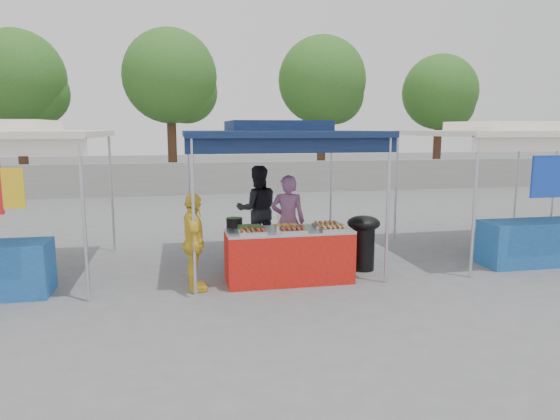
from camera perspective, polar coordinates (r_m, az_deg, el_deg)
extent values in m
plane|color=slate|center=(8.25, 0.84, -7.88)|extent=(80.00, 80.00, 0.00)
cube|color=gray|center=(18.87, -6.30, 3.65)|extent=(40.00, 0.25, 1.20)
cylinder|color=silver|center=(7.32, -9.84, -0.96)|extent=(0.05, 0.05, 2.30)
cylinder|color=silver|center=(7.98, 12.21, -0.19)|extent=(0.05, 0.05, 2.30)
cylinder|color=silver|center=(10.29, -10.35, 1.96)|extent=(0.05, 0.05, 2.30)
cylinder|color=silver|center=(10.77, 5.83, 2.38)|extent=(0.05, 0.05, 2.30)
cube|color=#112047|center=(8.87, -0.52, 8.73)|extent=(3.20, 3.20, 0.10)
cube|color=#112047|center=(8.87, -0.52, 9.57)|extent=(1.65, 1.65, 0.18)
cube|color=#112047|center=(7.40, 1.71, 7.46)|extent=(3.20, 0.04, 0.25)
cylinder|color=silver|center=(7.44, -21.47, -1.32)|extent=(0.05, 0.05, 2.30)
cylinder|color=silver|center=(10.37, -18.67, 1.67)|extent=(0.05, 0.05, 2.30)
cube|color=yellow|center=(7.58, -28.82, 2.18)|extent=(0.45, 0.04, 0.55)
cylinder|color=silver|center=(8.69, 21.32, 0.14)|extent=(0.05, 0.05, 2.30)
cylinder|color=silver|center=(11.30, 13.12, 2.51)|extent=(0.05, 0.05, 2.30)
cylinder|color=silver|center=(12.84, 25.41, 2.64)|extent=(0.05, 0.05, 2.30)
cube|color=white|center=(10.68, 24.18, 8.02)|extent=(3.20, 3.20, 0.10)
cube|color=white|center=(10.68, 24.22, 8.72)|extent=(1.65, 1.65, 0.18)
cube|color=white|center=(9.50, 29.38, 6.68)|extent=(3.20, 0.04, 0.25)
cube|color=#2260B1|center=(10.09, 26.73, -3.37)|extent=(1.80, 0.70, 0.80)
cube|color=#153FBF|center=(9.51, 29.20, 3.37)|extent=(1.00, 0.04, 0.70)
cylinder|color=silver|center=(13.46, 28.82, 2.65)|extent=(0.05, 0.05, 2.30)
cylinder|color=#47291B|center=(21.70, -27.39, 6.97)|extent=(0.36, 0.36, 3.90)
sphere|color=#326622|center=(21.77, -27.87, 13.26)|extent=(3.56, 3.56, 3.56)
sphere|color=#326622|center=(21.77, -26.07, 11.92)|extent=(2.45, 2.45, 2.45)
cylinder|color=#47291B|center=(20.48, -12.24, 7.86)|extent=(0.36, 0.36, 4.00)
sphere|color=#326622|center=(20.57, -12.48, 14.71)|extent=(3.66, 3.66, 3.66)
sphere|color=#326622|center=(20.73, -10.71, 13.14)|extent=(2.51, 2.51, 2.51)
cylinder|color=#47291B|center=(21.26, 4.75, 8.02)|extent=(0.36, 0.36, 3.96)
sphere|color=#326622|center=(21.35, 4.84, 14.56)|extent=(3.62, 3.62, 3.62)
sphere|color=#326622|center=(21.67, 6.23, 12.96)|extent=(2.49, 2.49, 2.49)
cylinder|color=#47291B|center=(23.96, 17.53, 7.38)|extent=(0.36, 0.36, 3.63)
sphere|color=#326622|center=(24.00, 17.80, 12.71)|extent=(3.32, 3.32, 3.32)
sphere|color=#326622|center=(24.44, 18.76, 11.37)|extent=(2.28, 2.28, 2.28)
cube|color=red|center=(8.05, 0.99, -5.33)|extent=(2.00, 0.80, 0.81)
cube|color=silver|center=(7.95, 1.00, -2.36)|extent=(2.00, 0.80, 0.04)
cube|color=silver|center=(7.62, -3.19, -2.55)|extent=(0.42, 0.30, 0.05)
cube|color=maroon|center=(7.61, -3.19, -2.28)|extent=(0.35, 0.25, 0.02)
cube|color=silver|center=(7.72, 1.46, -2.38)|extent=(0.42, 0.30, 0.05)
cube|color=maroon|center=(7.71, 1.46, -2.11)|extent=(0.35, 0.25, 0.02)
cube|color=silver|center=(7.89, 6.10, -2.18)|extent=(0.42, 0.30, 0.05)
cube|color=#BF7B41|center=(7.88, 6.10, -1.92)|extent=(0.35, 0.25, 0.02)
cube|color=silver|center=(7.90, -3.49, -2.13)|extent=(0.42, 0.30, 0.05)
cube|color=#2C5F20|center=(7.89, -3.50, -1.87)|extent=(0.35, 0.25, 0.02)
cube|color=silver|center=(8.02, 0.66, -1.94)|extent=(0.42, 0.30, 0.05)
cube|color=gold|center=(8.01, 0.66, -1.68)|extent=(0.35, 0.25, 0.02)
cube|color=silver|center=(8.17, 5.34, -1.77)|extent=(0.42, 0.30, 0.05)
cube|color=#BF7B41|center=(8.16, 5.34, -1.52)|extent=(0.35, 0.25, 0.02)
cylinder|color=black|center=(8.14, -5.24, -1.44)|extent=(0.26, 0.26, 0.15)
cylinder|color=silver|center=(7.71, -0.21, -2.22)|extent=(0.08, 0.08, 0.10)
cylinder|color=black|center=(8.81, 9.46, -4.31)|extent=(0.40, 0.40, 0.77)
ellipsoid|color=black|center=(8.71, 9.54, -1.45)|extent=(0.57, 0.57, 0.26)
cube|color=#153EB1|center=(8.70, -2.61, -5.93)|extent=(0.51, 0.36, 0.31)
cube|color=#153EB1|center=(8.80, 1.51, -5.88)|extent=(0.45, 0.31, 0.27)
cube|color=#153EB1|center=(8.74, 1.52, -4.24)|extent=(0.42, 0.29, 0.25)
imported|color=#965F8B|center=(8.78, 0.91, -1.31)|extent=(0.68, 0.54, 1.64)
imported|color=black|center=(9.81, -2.59, 0.06)|extent=(0.84, 0.66, 1.73)
imported|color=yellow|center=(7.59, -9.81, -3.69)|extent=(0.42, 0.90, 1.50)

